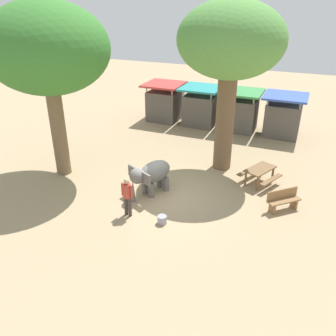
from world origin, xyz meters
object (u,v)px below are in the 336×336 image
Objects in this scene: market_stall_teal at (201,108)px; market_stall_green at (240,113)px; elephant at (151,174)px; feed_bucket at (162,220)px; market_stall_blue at (283,118)px; shade_tree_secondary at (231,44)px; picnic_table_near at (260,172)px; person_handler at (127,194)px; market_stall_red at (164,104)px; wooden_bench at (283,199)px; shade_tree_main at (47,50)px.

market_stall_teal is 1.00× the size of market_stall_green.
feed_bucket is at bearing 60.27° from elephant.
market_stall_blue is 11.77m from feed_bucket.
shade_tree_secondary is at bearing 175.63° from elephant.
market_stall_green reaches higher than picnic_table_near.
market_stall_teal is (-0.73, 11.34, 0.19)m from person_handler.
market_stall_red reaches higher than elephant.
elephant is 2.43m from feed_bucket.
market_stall_teal is (-0.86, 9.44, 0.20)m from elephant.
market_stall_blue reaches higher than feed_bucket.
market_stall_teal is at bearing -97.31° from wooden_bench.
picnic_table_near is (4.17, 2.71, -0.35)m from elephant.
person_handler is (-0.13, -1.90, 0.01)m from elephant.
shade_tree_secondary is 3.08× the size of market_stall_blue.
person_handler is 7.02m from shade_tree_main.
elephant is at bearing -69.87° from market_stall_red.
market_stall_green is (-0.40, 5.69, -4.75)m from shade_tree_secondary.
shade_tree_main is at bearing -66.90° from elephant.
market_stall_blue is (9.14, 9.25, -4.61)m from shade_tree_main.
elephant is at bearing -114.70° from market_stall_blue.
feed_bucket is (-4.09, -2.75, -0.31)m from wooden_bench.
shade_tree_main is 3.07× the size of market_stall_blue.
wooden_bench is at bearing -121.58° from picnic_table_near.
elephant is 1.91m from person_handler.
feed_bucket is at bearing 172.65° from picnic_table_near.
market_stall_red is (1.34, 9.25, -4.61)m from shade_tree_main.
shade_tree_main is 21.52× the size of feed_bucket.
market_stall_blue reaches higher than elephant.
elephant is 1.05× the size of picnic_table_near.
market_stall_red reaches higher than wooden_bench.
wooden_bench is (5.42, 0.86, -0.46)m from elephant.
elephant is at bearing 124.97° from feed_bucket.
shade_tree_main is 3.07× the size of market_stall_teal.
shade_tree_main is 10.65m from picnic_table_near.
person_handler is at bearing -99.34° from market_stall_green.
elephant is 0.82× the size of market_stall_red.
shade_tree_secondary is at bearing 81.79° from feed_bucket.
wooden_bench is at bearing -57.52° from person_handler.
person_handler is 0.82× the size of picnic_table_near.
shade_tree_secondary reaches higher than market_stall_red.
market_stall_red is (-3.33, 11.34, 0.19)m from person_handler.
wooden_bench is at bearing -41.37° from shade_tree_secondary.
market_stall_blue reaches higher than person_handler.
market_stall_teal is 11.58m from feed_bucket.
market_stall_green is (1.74, 9.44, 0.20)m from elephant.
market_stall_green is at bearing 0.00° from market_stall_red.
elephant is 4.99m from picnic_table_near.
market_stall_teal is at bearing 180.00° from market_stall_green.
elephant is 6.80m from shade_tree_main.
elephant reaches higher than feed_bucket.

